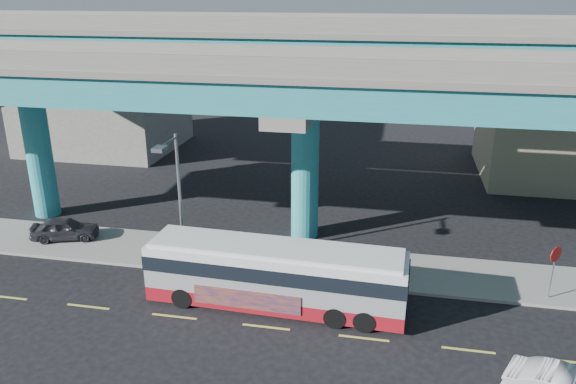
% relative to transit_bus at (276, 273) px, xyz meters
% --- Properties ---
extents(ground, '(120.00, 120.00, 0.00)m').
position_rel_transit_bus_xyz_m(ground, '(-0.03, -1.41, -1.58)').
color(ground, black).
rests_on(ground, ground).
extents(sidewalk, '(70.00, 4.00, 0.15)m').
position_rel_transit_bus_xyz_m(sidewalk, '(-0.03, 4.09, -1.50)').
color(sidewalk, gray).
rests_on(sidewalk, ground).
extents(lane_markings, '(58.00, 0.12, 0.01)m').
position_rel_transit_bus_xyz_m(lane_markings, '(-0.03, -1.71, -1.57)').
color(lane_markings, '#D8C64C').
rests_on(lane_markings, ground).
extents(viaduct, '(52.00, 12.40, 11.70)m').
position_rel_transit_bus_xyz_m(viaduct, '(-0.03, 7.70, 7.56)').
color(viaduct, teal).
rests_on(viaduct, ground).
extents(building_concrete, '(12.00, 10.00, 9.00)m').
position_rel_transit_bus_xyz_m(building_concrete, '(-20.03, 22.59, 2.92)').
color(building_concrete, gray).
rests_on(building_concrete, ground).
extents(transit_bus, '(11.32, 2.84, 2.88)m').
position_rel_transit_bus_xyz_m(transit_bus, '(0.00, 0.00, 0.00)').
color(transit_bus, maroon).
rests_on(transit_bus, ground).
extents(parked_car, '(3.53, 4.38, 1.20)m').
position_rel_transit_bus_xyz_m(parked_car, '(-12.73, 4.22, -0.83)').
color(parked_car, '#313036').
rests_on(parked_car, sidewalk).
extents(street_lamp, '(0.50, 2.24, 6.70)m').
position_rel_transit_bus_xyz_m(street_lamp, '(-5.22, 2.06, 3.00)').
color(street_lamp, gray).
rests_on(street_lamp, sidewalk).
extents(stop_sign, '(0.58, 0.53, 2.52)m').
position_rel_transit_bus_xyz_m(stop_sign, '(11.80, 2.77, 0.38)').
color(stop_sign, gray).
rests_on(stop_sign, sidewalk).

